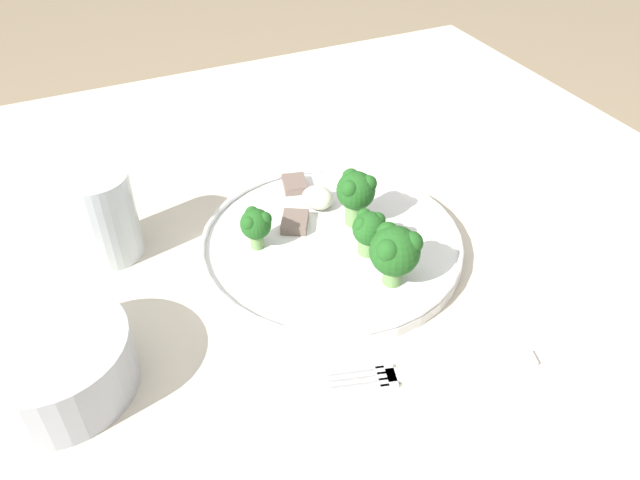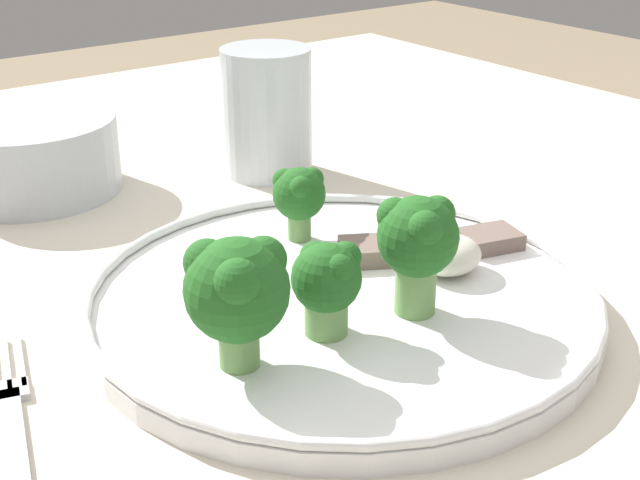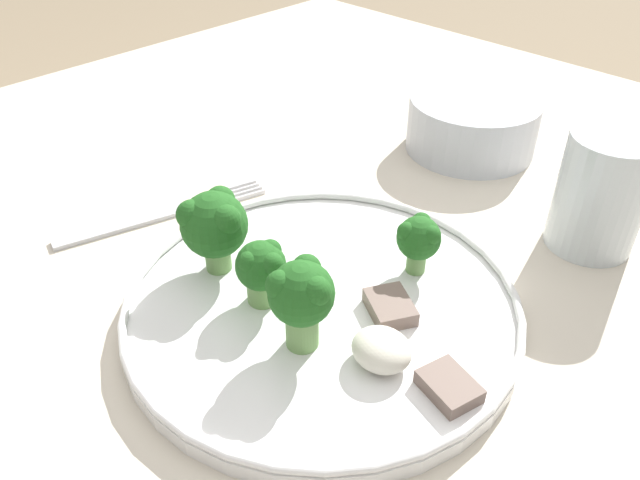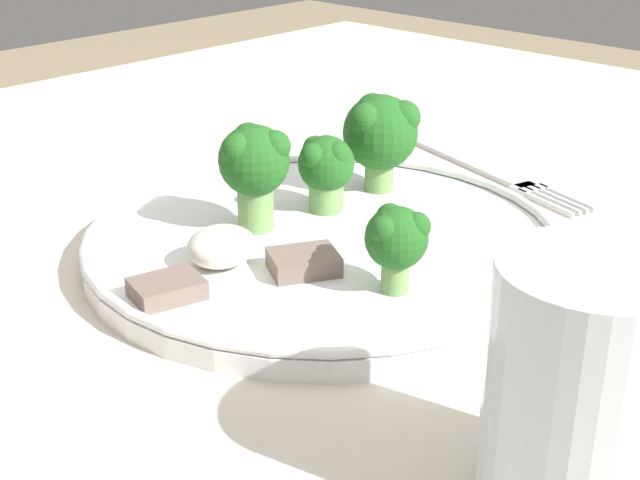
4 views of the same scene
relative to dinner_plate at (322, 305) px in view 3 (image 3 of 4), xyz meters
name	(u,v)px [view 3 (image 3 of 4)]	position (x,y,z in m)	size (l,w,h in m)	color
table	(331,348)	(-0.03, 0.05, -0.10)	(1.12, 1.12, 0.73)	beige
dinner_plate	(322,305)	(0.00, 0.00, 0.00)	(0.29, 0.29, 0.02)	white
fork	(162,214)	(-0.19, -0.01, -0.01)	(0.07, 0.19, 0.00)	silver
cream_bowl	(472,126)	(-0.07, 0.29, 0.02)	(0.13, 0.13, 0.06)	#B7BCC6
drinking_glass	(599,199)	(0.10, 0.22, 0.04)	(0.07, 0.07, 0.10)	silver
broccoli_floret_near_rim_left	(419,238)	(0.03, 0.08, 0.03)	(0.03, 0.03, 0.05)	#709E56
broccoli_floret_center_left	(301,295)	(0.02, -0.04, 0.05)	(0.04, 0.04, 0.07)	#709E56
broccoli_floret_back_left	(262,268)	(-0.03, -0.03, 0.03)	(0.04, 0.04, 0.05)	#709E56
broccoli_floret_front_left	(214,224)	(-0.08, -0.03, 0.04)	(0.05, 0.05, 0.07)	#709E56
meat_slice_front_slice	(390,307)	(0.04, 0.03, 0.01)	(0.05, 0.04, 0.01)	#756056
meat_slice_middle_slice	(449,386)	(0.11, 0.00, 0.01)	(0.04, 0.04, 0.01)	#756056
sauce_dollop	(382,349)	(0.07, -0.01, 0.01)	(0.04, 0.04, 0.02)	silver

